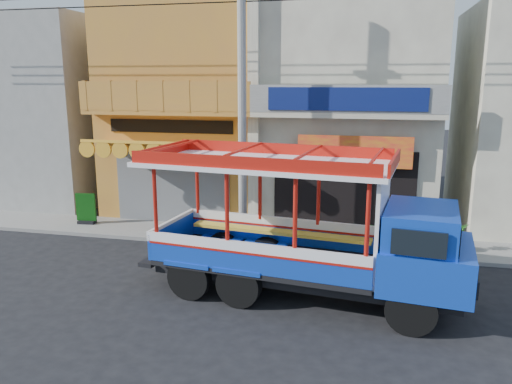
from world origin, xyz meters
TOP-DOWN VIEW (x-y plane):
  - ground at (0.00, 0.00)m, footprint 90.00×90.00m
  - sidewalk at (0.00, 4.00)m, footprint 30.00×2.00m
  - shophouse_left at (-4.00, 7.96)m, footprint 6.00×7.50m
  - shophouse_right at (2.00, 7.96)m, footprint 6.00×6.75m
  - party_pilaster at (-1.00, 4.85)m, footprint 0.35×0.30m
  - filler_building_left at (-11.00, 8.00)m, footprint 6.00×6.00m
  - utility_pole at (-0.85, 3.30)m, footprint 28.00×0.26m
  - songthaew_truck at (1.88, -0.19)m, footprint 7.81×3.37m
  - green_sign at (-6.94, 4.08)m, footprint 0.71×0.38m
  - potted_plant_a at (3.29, 3.73)m, footprint 1.14×1.17m
  - potted_plant_b at (3.29, 3.55)m, footprint 0.60×0.61m
  - potted_plant_c at (5.57, 3.87)m, footprint 0.56×0.56m

SIDE VIEW (x-z plane):
  - ground at x=0.00m, z-range 0.00..0.00m
  - sidewalk at x=0.00m, z-range 0.00..0.12m
  - potted_plant_c at x=5.57m, z-range 0.12..0.98m
  - potted_plant_b at x=3.29m, z-range 0.12..0.99m
  - green_sign at x=-6.94m, z-range 0.03..1.12m
  - potted_plant_a at x=3.29m, z-range 0.12..1.10m
  - songthaew_truck at x=1.88m, z-range -0.06..3.47m
  - filler_building_left at x=-11.00m, z-range 0.00..7.60m
  - party_pilaster at x=-1.00m, z-range 0.00..8.00m
  - shophouse_right at x=2.00m, z-range -0.01..8.23m
  - shophouse_left at x=-4.00m, z-range -0.01..8.23m
  - utility_pole at x=-0.85m, z-range 0.53..9.53m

